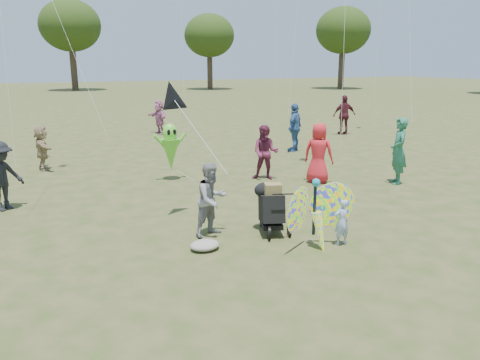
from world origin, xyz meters
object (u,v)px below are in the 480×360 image
crowd_f (399,151)px  alien_kite (171,149)px  jogging_stroller (270,205)px  crowd_c (295,127)px  crowd_h (344,115)px  butterfly_kite (317,215)px  adult_man (212,199)px  crowd_d (42,148)px  crowd_j (159,117)px  crowd_b (1,176)px  crowd_a (319,153)px  crowd_e (265,152)px  child_girl (342,222)px

crowd_f → alien_kite: (-5.97, 3.21, -0.01)m
jogging_stroller → crowd_c: bearing=75.4°
crowd_h → butterfly_kite: (-9.44, -11.68, -0.29)m
crowd_f → butterfly_kite: 5.93m
adult_man → crowd_f: (6.56, 1.68, 0.21)m
crowd_d → crowd_j: size_ratio=0.89×
adult_man → crowd_j: crowd_j is taller
butterfly_kite → alien_kite: size_ratio=1.00×
crowd_f → crowd_j: crowd_f is taller
crowd_b → butterfly_kite: 7.63m
crowd_a → crowd_j: crowd_a is taller
crowd_b → crowd_e: crowd_b is taller
butterfly_kite → alien_kite: bearing=98.7°
crowd_f → alien_kite: bearing=-88.5°
child_girl → crowd_f: size_ratio=0.48×
alien_kite → crowd_h: bearing=26.8°
crowd_a → crowd_j: 11.62m
crowd_e → crowd_d: bearing=-177.8°
crowd_c → crowd_d: bearing=-41.2°
child_girl → crowd_d: bearing=-63.7°
crowd_b → crowd_j: size_ratio=1.03×
crowd_e → butterfly_kite: (-1.68, -5.29, -0.16)m
crowd_d → jogging_stroller: (4.08, -8.40, -0.13)m
child_girl → adult_man: size_ratio=0.61×
crowd_h → alien_kite: 11.68m
jogging_stroller → butterfly_kite: butterfly_kite is taller
child_girl → butterfly_kite: butterfly_kite is taller
crowd_d → crowd_f: crowd_f is taller
child_girl → crowd_h: (8.89, 11.74, 0.49)m
crowd_h → crowd_a: bearing=62.8°
crowd_j → alien_kite: bearing=-27.3°
crowd_e → butterfly_kite: crowd_e is taller
crowd_a → butterfly_kite: 5.19m
crowd_c → crowd_f: size_ratio=0.98×
crowd_a → jogging_stroller: (-3.32, -3.13, -0.28)m
child_girl → crowd_h: 14.73m
butterfly_kite → crowd_j: bearing=85.6°
alien_kite → crowd_e: bearing=-22.8°
crowd_e → crowd_f: crowd_f is taller
crowd_h → crowd_d: bearing=22.9°
crowd_e → alien_kite: 2.88m
crowd_b → crowd_c: crowd_c is taller
crowd_e → crowd_f: bearing=4.5°
crowd_h → crowd_c: bearing=45.5°
crowd_h → crowd_j: size_ratio=1.17×
adult_man → alien_kite: alien_kite is taller
crowd_c → crowd_j: crowd_c is taller
crowd_b → crowd_h: 16.33m
butterfly_kite → crowd_d: bearing=115.1°
crowd_e → jogging_stroller: bearing=-79.6°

